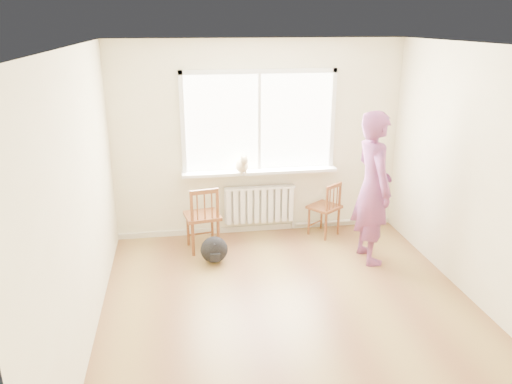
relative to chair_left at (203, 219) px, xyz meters
name	(u,v)px	position (x,y,z in m)	size (l,w,h in m)	color
floor	(293,314)	(0.83, -1.70, -0.45)	(4.50, 4.50, 0.00)	olive
ceiling	(301,46)	(0.83, -1.70, 2.25)	(4.50, 4.50, 0.00)	white
back_wall	(259,140)	(0.83, 0.55, 0.90)	(4.00, 0.01, 2.70)	beige
window	(259,118)	(0.83, 0.53, 1.21)	(2.12, 0.05, 1.42)	white
windowsill	(260,171)	(0.83, 0.44, 0.48)	(2.15, 0.22, 0.04)	white
radiator	(260,204)	(0.83, 0.46, -0.01)	(1.00, 0.12, 0.55)	white
heating_pipe	(342,221)	(2.08, 0.49, -0.37)	(0.04, 0.04, 1.40)	silver
baseboard	(259,228)	(0.83, 0.54, -0.41)	(4.00, 0.03, 0.08)	beige
chair_left	(203,219)	(0.00, 0.00, 0.00)	(0.50, 0.49, 0.90)	brown
chair_right	(327,209)	(1.75, 0.22, -0.05)	(0.54, 0.53, 0.79)	brown
person	(373,188)	(2.07, -0.58, 0.51)	(0.70, 0.46, 1.92)	#B63C49
cat	(242,165)	(0.57, 0.36, 0.61)	(0.21, 0.41, 0.28)	beige
backpack	(214,250)	(0.11, -0.37, -0.28)	(0.35, 0.26, 0.35)	black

